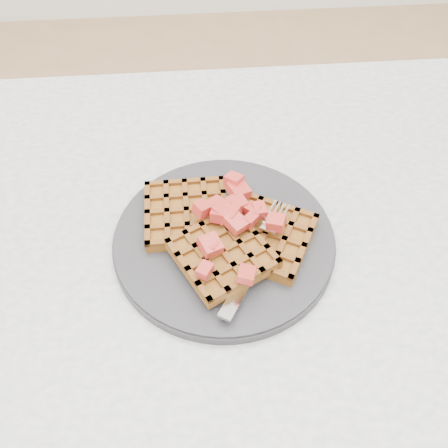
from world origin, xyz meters
TOP-DOWN VIEW (x-y plane):
  - ground at (0.00, 0.00)m, footprint 4.00×4.00m
  - table at (0.00, 0.00)m, footprint 1.20×0.80m
  - plate at (-0.14, 0.02)m, footprint 0.28×0.28m
  - waffles at (-0.14, 0.01)m, footprint 0.22×0.20m
  - strawberry_pile at (-0.14, 0.02)m, footprint 0.15×0.15m
  - fork at (-0.10, -0.02)m, footprint 0.11×0.17m

SIDE VIEW (x-z plane):
  - ground at x=0.00m, z-range 0.00..0.00m
  - table at x=0.00m, z-range 0.26..1.01m
  - plate at x=-0.14m, z-range 0.75..0.77m
  - fork at x=-0.10m, z-range 0.77..0.78m
  - waffles at x=-0.14m, z-range 0.76..0.79m
  - strawberry_pile at x=-0.14m, z-range 0.79..0.82m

